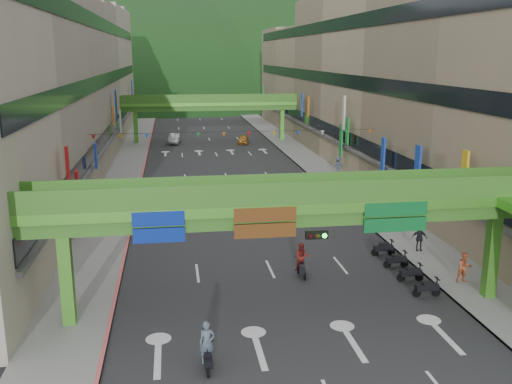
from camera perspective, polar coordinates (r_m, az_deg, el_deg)
The scene contains 23 objects.
ground at distance 25.11m, azimuth 6.34°, elevation -17.62°, with size 320.00×320.00×0.00m, color black.
road_slab at distance 72.12m, azimuth -3.74°, elevation 3.24°, with size 18.00×140.00×0.02m, color #28282B.
sidewalk_left at distance 72.07m, azimuth -12.50°, elevation 2.99°, with size 4.00×140.00×0.15m, color gray.
sidewalk_right at distance 73.80m, azimuth 4.82°, elevation 3.51°, with size 4.00×140.00×0.15m, color gray.
curb_left at distance 71.96m, azimuth -10.99°, elevation 3.06°, with size 0.20×140.00×0.18m, color #CC5959.
curb_right at distance 73.39m, azimuth 3.37°, elevation 3.49°, with size 0.20×140.00×0.18m, color gray.
building_row_left at distance 72.01m, azimuth -19.29°, elevation 10.08°, with size 12.80×95.00×19.00m.
building_row_right at distance 74.97m, azimuth 10.98°, elevation 10.69°, with size 12.80×95.00×19.00m.
overpass_near at distance 28.04m, azimuth 5.69°, elevation -2.56°, with size 28.00×12.27×7.10m.
overpass_far at distance 86.24m, azimuth -4.64°, elevation 8.55°, with size 28.00×2.20×7.10m.
hill_left at distance 181.41m, azimuth -11.50°, elevation 9.26°, with size 168.00×140.00×112.00m, color #1C4419.
hill_right at distance 203.47m, azimuth 0.27°, elevation 9.98°, with size 208.00×176.00×128.00m, color #1C4419.
bunting_string at distance 51.52m, azimuth -1.97°, elevation 5.78°, with size 26.00×0.36×0.47m.
scooter_rider_near at distance 24.81m, azimuth -4.91°, elevation -15.23°, with size 0.69×1.60×2.19m.
scooter_rider_mid at distance 34.28m, azimuth 4.61°, elevation -6.74°, with size 0.94×1.60×2.10m.
scooter_rider_left at distance 47.82m, azimuth -10.28°, elevation -1.02°, with size 1.06×1.60×2.14m.
scooter_rider_far at distance 52.25m, azimuth -4.49°, elevation 0.44°, with size 0.98×1.59×2.15m.
parked_scooter_row at distance 35.81m, azimuth 14.50°, elevation -7.20°, with size 1.60×7.15×1.08m.
car_silver at distance 85.89m, azimuth -8.15°, elevation 5.31°, with size 1.60×4.60×1.52m, color gray.
car_yellow at distance 84.95m, azimuth -1.29°, elevation 5.28°, with size 1.53×3.79×1.29m, color #C38329.
pedestrian_red at distance 35.20m, azimuth 20.10°, elevation -7.33°, with size 0.88×0.68×1.80m, color #BD5933.
pedestrian_dark at distance 39.78m, azimuth 15.99°, elevation -4.68°, with size 1.00×0.42×1.71m, color black.
pedestrian_blue at distance 63.31m, azimuth 8.20°, elevation 2.50°, with size 0.86×0.55×1.84m, color #313F57.
Camera 1 is at (-5.74, -20.71, 13.00)m, focal length 40.00 mm.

